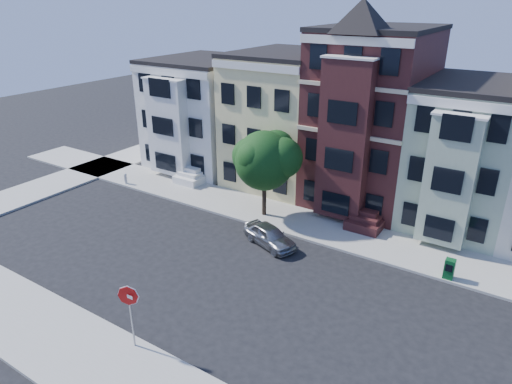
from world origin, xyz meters
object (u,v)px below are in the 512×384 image
Objects in this scene: street_tree at (264,165)px; fire_hydrant at (126,179)px; newspaper_box at (449,269)px; stop_sign at (131,313)px; parked_car at (270,236)px.

fire_hydrant is at bearing -174.42° from street_tree.
newspaper_box is 1.65× the size of fire_hydrant.
newspaper_box is at bearing -5.86° from street_tree.
stop_sign is (-10.24, -12.73, 1.16)m from newspaper_box.
street_tree reaches higher than stop_sign.
street_tree reaches higher than fire_hydrant.
fire_hydrant is at bearing 101.79° from parked_car.
fire_hydrant is 19.40m from stop_sign.
street_tree is at bearing 56.24° from parked_car.
parked_car is 1.10× the size of stop_sign.
parked_car is 10.86m from stop_sign.
fire_hydrant is (-12.38, -1.21, -3.32)m from street_tree.
newspaper_box is at bearing 49.65° from stop_sign.
stop_sign is (-0.25, -10.79, 1.23)m from parked_car.
parked_car is 5.55× the size of fire_hydrant.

